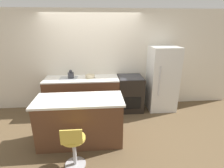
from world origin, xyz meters
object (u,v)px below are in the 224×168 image
object	(u,v)px
refrigerator	(162,79)
mixing_bowl	(90,76)
oven_range	(130,93)
stool_chair	(74,147)
kettle	(71,75)

from	to	relation	value
refrigerator	mixing_bowl	xyz separation A→B (m)	(-1.90, 0.02, 0.11)
refrigerator	oven_range	bearing A→B (deg)	179.98
stool_chair	mixing_bowl	size ratio (longest dim) A/B	3.29
oven_range	mixing_bowl	xyz separation A→B (m)	(-1.05, 0.02, 0.50)
oven_range	kettle	bearing A→B (deg)	179.32
stool_chair	mixing_bowl	distance (m)	2.08
oven_range	refrigerator	world-z (taller)	refrigerator
oven_range	mixing_bowl	size ratio (longest dim) A/B	3.88
oven_range	stool_chair	xyz separation A→B (m)	(-1.27, -1.97, -0.07)
oven_range	kettle	world-z (taller)	kettle
oven_range	refrigerator	bearing A→B (deg)	-0.02
refrigerator	stool_chair	xyz separation A→B (m)	(-2.12, -1.97, -0.46)
mixing_bowl	refrigerator	bearing A→B (deg)	-0.55
refrigerator	mixing_bowl	bearing A→B (deg)	179.45
kettle	refrigerator	bearing A→B (deg)	-0.44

